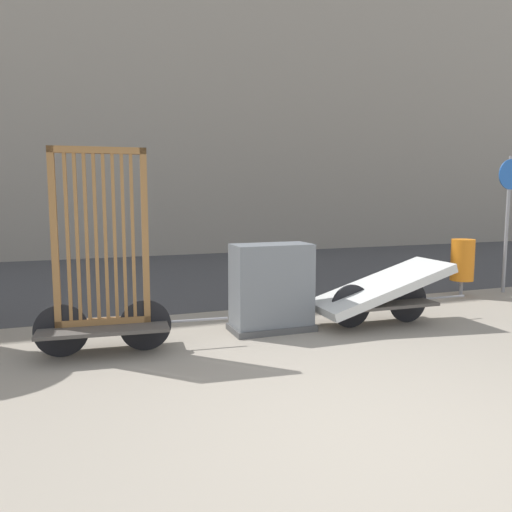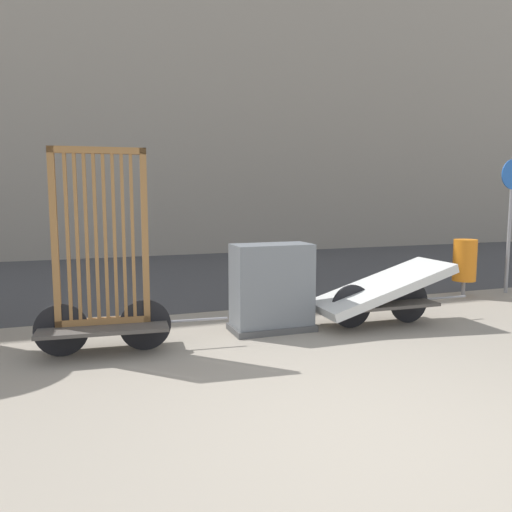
% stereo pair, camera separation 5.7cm
% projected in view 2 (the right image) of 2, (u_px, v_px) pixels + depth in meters
% --- Properties ---
extents(ground_plane, '(60.00, 60.00, 0.00)m').
position_uv_depth(ground_plane, '(384.00, 439.00, 3.56)').
color(ground_plane, gray).
extents(road_strip, '(56.00, 7.26, 0.01)m').
position_uv_depth(road_strip, '(177.00, 275.00, 10.91)').
color(road_strip, '#424244').
rests_on(road_strip, ground_plane).
extents(building_facade, '(48.00, 4.00, 14.27)m').
position_uv_depth(building_facade, '(138.00, 18.00, 15.31)').
color(building_facade, '#9E9384').
rests_on(building_facade, ground_plane).
extents(bike_cart_with_bedframe, '(2.10, 0.84, 2.23)m').
position_uv_depth(bike_cart_with_bedframe, '(103.00, 285.00, 5.42)').
color(bike_cart_with_bedframe, '#4C4742').
rests_on(bike_cart_with_bedframe, ground_plane).
extents(bike_cart_with_mattress, '(2.29, 0.87, 0.84)m').
position_uv_depth(bike_cart_with_mattress, '(381.00, 291.00, 6.63)').
color(bike_cart_with_mattress, '#4C4742').
rests_on(bike_cart_with_mattress, ground_plane).
extents(utility_cabinet, '(1.06, 0.55, 1.12)m').
position_uv_depth(utility_cabinet, '(272.00, 291.00, 6.36)').
color(utility_cabinet, '#4C4C4C').
rests_on(utility_cabinet, ground_plane).
extents(trash_bin, '(0.39, 0.39, 0.98)m').
position_uv_depth(trash_bin, '(465.00, 260.00, 8.52)').
color(trash_bin, gray).
rests_on(trash_bin, ground_plane).
extents(sign_post, '(0.53, 0.06, 2.41)m').
position_uv_depth(sign_post, '(511.00, 206.00, 8.72)').
color(sign_post, gray).
rests_on(sign_post, ground_plane).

